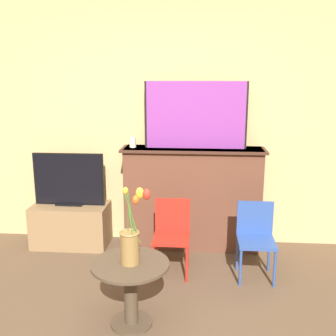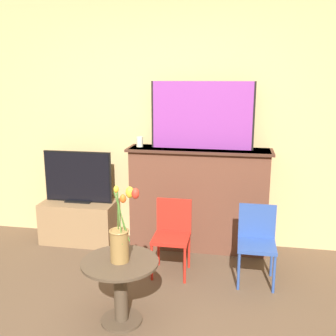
{
  "view_description": "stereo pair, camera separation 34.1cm",
  "coord_description": "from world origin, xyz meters",
  "px_view_note": "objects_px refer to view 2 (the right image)",
  "views": [
    {
      "loc": [
        0.38,
        -2.0,
        1.79
      ],
      "look_at": [
        0.12,
        1.32,
        1.0
      ],
      "focal_mm": 42.0,
      "sensor_mm": 36.0,
      "label": 1
    },
    {
      "loc": [
        0.72,
        -1.96,
        1.79
      ],
      "look_at": [
        0.12,
        1.32,
        1.0
      ],
      "focal_mm": 42.0,
      "sensor_mm": 36.0,
      "label": 2
    }
  ],
  "objects_px": {
    "tv_monitor": "(78,178)",
    "painting": "(202,115)",
    "chair_blue": "(257,238)",
    "vase_tulips": "(121,238)",
    "chair_red": "(172,231)"
  },
  "relations": [
    {
      "from": "tv_monitor",
      "to": "painting",
      "type": "bearing_deg",
      "value": 2.93
    },
    {
      "from": "chair_blue",
      "to": "tv_monitor",
      "type": "bearing_deg",
      "value": 164.19
    },
    {
      "from": "chair_blue",
      "to": "vase_tulips",
      "type": "distance_m",
      "value": 1.3
    },
    {
      "from": "chair_red",
      "to": "painting",
      "type": "bearing_deg",
      "value": 71.14
    },
    {
      "from": "chair_red",
      "to": "chair_blue",
      "type": "height_order",
      "value": "same"
    },
    {
      "from": "painting",
      "to": "chair_red",
      "type": "bearing_deg",
      "value": -108.86
    },
    {
      "from": "vase_tulips",
      "to": "chair_red",
      "type": "bearing_deg",
      "value": 74.67
    },
    {
      "from": "tv_monitor",
      "to": "chair_blue",
      "type": "xyz_separation_m",
      "value": [
        1.88,
        -0.53,
        -0.33
      ]
    },
    {
      "from": "painting",
      "to": "chair_blue",
      "type": "distance_m",
      "value": 1.3
    },
    {
      "from": "chair_red",
      "to": "chair_blue",
      "type": "distance_m",
      "value": 0.76
    },
    {
      "from": "chair_blue",
      "to": "vase_tulips",
      "type": "xyz_separation_m",
      "value": [
        -0.99,
        -0.81,
        0.27
      ]
    },
    {
      "from": "tv_monitor",
      "to": "chair_blue",
      "type": "distance_m",
      "value": 1.98
    },
    {
      "from": "chair_red",
      "to": "chair_blue",
      "type": "xyz_separation_m",
      "value": [
        0.76,
        -0.02,
        0.0
      ]
    },
    {
      "from": "tv_monitor",
      "to": "chair_red",
      "type": "relative_size",
      "value": 1.1
    },
    {
      "from": "painting",
      "to": "chair_blue",
      "type": "xyz_separation_m",
      "value": [
        0.56,
        -0.6,
        -1.01
      ]
    }
  ]
}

